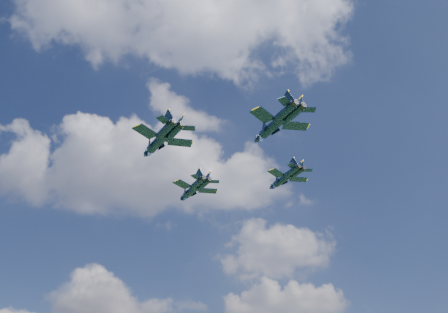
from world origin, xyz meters
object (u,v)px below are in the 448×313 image
at_px(jet_lead, 191,191).
at_px(jet_right, 282,180).
at_px(jet_slot, 272,127).
at_px(jet_left, 157,143).

bearing_deg(jet_lead, jet_right, -49.85).
bearing_deg(jet_slot, jet_right, 50.13).
relative_size(jet_lead, jet_slot, 0.91).
relative_size(jet_lead, jet_right, 1.11).
distance_m(jet_lead, jet_left, 23.20).
height_order(jet_lead, jet_right, jet_lead).
distance_m(jet_lead, jet_right, 22.88).
bearing_deg(jet_left, jet_right, -3.69).
relative_size(jet_left, jet_right, 1.23).
distance_m(jet_left, jet_right, 30.88).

